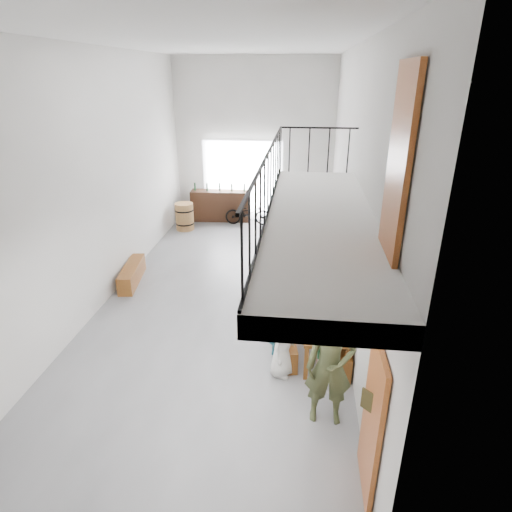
# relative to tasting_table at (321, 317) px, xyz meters

# --- Properties ---
(floor) EXTENTS (12.00, 12.00, 0.00)m
(floor) POSITION_rel_tasting_table_xyz_m (-2.20, 1.95, -0.71)
(floor) COLOR slate
(floor) RESTS_ON ground
(room_walls) EXTENTS (12.00, 12.00, 12.00)m
(room_walls) POSITION_rel_tasting_table_xyz_m (-2.20, 1.95, 2.85)
(room_walls) COLOR white
(room_walls) RESTS_ON ground
(gateway_portal) EXTENTS (2.80, 0.08, 2.80)m
(gateway_portal) POSITION_rel_tasting_table_xyz_m (-2.60, 7.89, 0.69)
(gateway_portal) COLOR white
(gateway_portal) RESTS_ON ground
(right_wall_decor) EXTENTS (0.07, 8.28, 5.07)m
(right_wall_decor) POSITION_rel_tasting_table_xyz_m (0.50, 0.09, 1.04)
(right_wall_decor) COLOR #AD5626
(right_wall_decor) RESTS_ON ground
(balcony) EXTENTS (1.52, 5.62, 4.00)m
(balcony) POSITION_rel_tasting_table_xyz_m (-0.22, -1.17, 2.26)
(balcony) COLOR white
(balcony) RESTS_ON ground
(tasting_table) EXTENTS (1.04, 2.14, 0.79)m
(tasting_table) POSITION_rel_tasting_table_xyz_m (0.00, 0.00, 0.00)
(tasting_table) COLOR brown
(tasting_table) RESTS_ON ground
(bench_inner) EXTENTS (0.59, 1.93, 0.44)m
(bench_inner) POSITION_rel_tasting_table_xyz_m (-0.70, 0.07, -0.49)
(bench_inner) COLOR brown
(bench_inner) RESTS_ON ground
(bench_wall) EXTENTS (0.29, 2.06, 0.47)m
(bench_wall) POSITION_rel_tasting_table_xyz_m (0.37, 0.03, -0.47)
(bench_wall) COLOR brown
(bench_wall) RESTS_ON ground
(tableware) EXTENTS (0.60, 1.28, 0.35)m
(tableware) POSITION_rel_tasting_table_xyz_m (-0.04, -0.01, 0.23)
(tableware) COLOR black
(tableware) RESTS_ON tasting_table
(side_bench) EXTENTS (0.58, 1.65, 0.45)m
(side_bench) POSITION_rel_tasting_table_xyz_m (-4.70, 2.39, -0.48)
(side_bench) COLOR brown
(side_bench) RESTS_ON ground
(oak_barrel) EXTENTS (0.63, 0.63, 0.92)m
(oak_barrel) POSITION_rel_tasting_table_xyz_m (-4.41, 6.46, -0.24)
(oak_barrel) COLOR olive
(oak_barrel) RESTS_ON ground
(serving_counter) EXTENTS (2.09, 0.68, 1.09)m
(serving_counter) POSITION_rel_tasting_table_xyz_m (-3.39, 7.60, -0.16)
(serving_counter) COLOR #321C0F
(serving_counter) RESTS_ON ground
(counter_bottles) EXTENTS (1.82, 0.17, 0.28)m
(counter_bottles) POSITION_rel_tasting_table_xyz_m (-3.39, 7.59, 0.52)
(counter_bottles) COLOR black
(counter_bottles) RESTS_ON serving_counter
(guest_left_a) EXTENTS (0.60, 0.73, 1.28)m
(guest_left_a) POSITION_rel_tasting_table_xyz_m (-0.69, -0.82, -0.07)
(guest_left_a) COLOR white
(guest_left_a) RESTS_ON ground
(guest_left_b) EXTENTS (0.37, 0.51, 1.30)m
(guest_left_b) POSITION_rel_tasting_table_xyz_m (-0.83, -0.16, -0.06)
(guest_left_b) COLOR #25687B
(guest_left_b) RESTS_ON ground
(guest_left_c) EXTENTS (0.57, 0.65, 1.13)m
(guest_left_c) POSITION_rel_tasting_table_xyz_m (-0.81, 0.34, -0.14)
(guest_left_c) COLOR white
(guest_left_c) RESTS_ON ground
(guest_left_d) EXTENTS (0.59, 0.92, 1.34)m
(guest_left_d) POSITION_rel_tasting_table_xyz_m (-0.71, 0.92, -0.04)
(guest_left_d) COLOR #25687B
(guest_left_d) RESTS_ON ground
(guest_right_a) EXTENTS (0.51, 0.72, 1.14)m
(guest_right_a) POSITION_rel_tasting_table_xyz_m (0.54, -0.62, -0.14)
(guest_right_a) COLOR maroon
(guest_right_a) RESTS_ON ground
(guest_right_b) EXTENTS (0.74, 1.19, 1.22)m
(guest_right_b) POSITION_rel_tasting_table_xyz_m (0.53, 0.13, -0.10)
(guest_right_b) COLOR black
(guest_right_b) RESTS_ON ground
(guest_right_c) EXTENTS (0.45, 0.64, 1.24)m
(guest_right_c) POSITION_rel_tasting_table_xyz_m (0.63, 0.80, -0.09)
(guest_right_c) COLOR white
(guest_right_c) RESTS_ON ground
(host_standing) EXTENTS (0.72, 0.47, 1.95)m
(host_standing) POSITION_rel_tasting_table_xyz_m (0.05, -1.82, 0.27)
(host_standing) COLOR #414929
(host_standing) RESTS_ON ground
(potted_plant) EXTENTS (0.44, 0.41, 0.39)m
(potted_plant) POSITION_rel_tasting_table_xyz_m (0.25, 2.75, -0.51)
(potted_plant) COLOR #1B4E1D
(potted_plant) RESTS_ON ground
(bicycle_near) EXTENTS (1.62, 0.60, 0.84)m
(bicycle_near) POSITION_rel_tasting_table_xyz_m (-2.33, 7.21, -0.29)
(bicycle_near) COLOR black
(bicycle_near) RESTS_ON ground
(bicycle_far) EXTENTS (1.63, 1.03, 0.95)m
(bicycle_far) POSITION_rel_tasting_table_xyz_m (-1.01, 7.02, -0.23)
(bicycle_far) COLOR black
(bicycle_far) RESTS_ON ground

